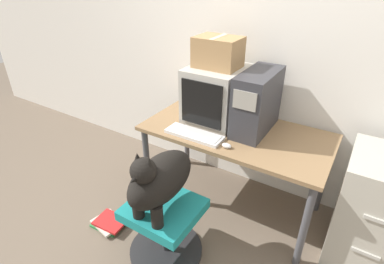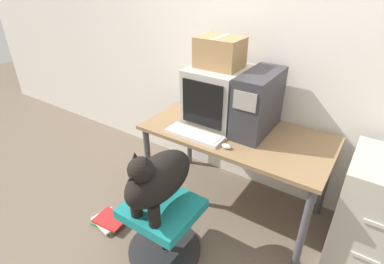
{
  "view_description": "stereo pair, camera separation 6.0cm",
  "coord_description": "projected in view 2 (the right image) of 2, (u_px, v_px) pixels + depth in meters",
  "views": [
    {
      "loc": [
        0.77,
        -1.51,
        1.82
      ],
      "look_at": [
        -0.2,
        0.05,
        0.8
      ],
      "focal_mm": 28.0,
      "sensor_mm": 36.0,
      "label": 1
    },
    {
      "loc": [
        0.82,
        -1.48,
        1.82
      ],
      "look_at": [
        -0.2,
        0.05,
        0.8
      ],
      "focal_mm": 28.0,
      "sensor_mm": 36.0,
      "label": 2
    }
  ],
  "objects": [
    {
      "name": "computer_mouse",
      "position": [
        226.0,
        146.0,
        2.05
      ],
      "size": [
        0.07,
        0.04,
        0.03
      ],
      "color": "silver",
      "rests_on": "desk"
    },
    {
      "name": "cardboard_box",
      "position": [
        220.0,
        52.0,
        2.18
      ],
      "size": [
        0.33,
        0.24,
        0.22
      ],
      "color": "#A87F51",
      "rests_on": "crt_monitor"
    },
    {
      "name": "ground_plane",
      "position": [
        210.0,
        230.0,
        2.36
      ],
      "size": [
        12.0,
        12.0,
        0.0
      ],
      "primitive_type": "plane",
      "color": "#6B5B4C"
    },
    {
      "name": "dog",
      "position": [
        157.0,
        178.0,
        1.83
      ],
      "size": [
        0.27,
        0.54,
        0.48
      ],
      "color": "black",
      "rests_on": "office_chair"
    },
    {
      "name": "book_stack_floor",
      "position": [
        109.0,
        221.0,
        2.4
      ],
      "size": [
        0.28,
        0.23,
        0.06
      ],
      "color": "#2D8C47",
      "rests_on": "ground_plane"
    },
    {
      "name": "office_chair",
      "position": [
        163.0,
        227.0,
        2.07
      ],
      "size": [
        0.52,
        0.52,
        0.45
      ],
      "color": "#262628",
      "rests_on": "ground_plane"
    },
    {
      "name": "desk",
      "position": [
        236.0,
        141.0,
        2.31
      ],
      "size": [
        1.4,
        0.72,
        0.72
      ],
      "color": "olive",
      "rests_on": "ground_plane"
    },
    {
      "name": "filing_cabinet",
      "position": [
        377.0,
        215.0,
        1.95
      ],
      "size": [
        0.46,
        0.54,
        0.8
      ],
      "color": "#B7B2A3",
      "rests_on": "ground_plane"
    },
    {
      "name": "pc_tower",
      "position": [
        258.0,
        103.0,
        2.17
      ],
      "size": [
        0.22,
        0.5,
        0.46
      ],
      "color": "#333338",
      "rests_on": "desk"
    },
    {
      "name": "crt_monitor",
      "position": [
        218.0,
        94.0,
        2.34
      ],
      "size": [
        0.41,
        0.47,
        0.43
      ],
      "color": "#B7B2A8",
      "rests_on": "desk"
    },
    {
      "name": "keyboard",
      "position": [
        195.0,
        134.0,
        2.2
      ],
      "size": [
        0.44,
        0.15,
        0.03
      ],
      "color": "silver",
      "rests_on": "desk"
    },
    {
      "name": "wall_back",
      "position": [
        268.0,
        43.0,
        2.29
      ],
      "size": [
        8.0,
        0.05,
        2.6
      ],
      "color": "white",
      "rests_on": "ground_plane"
    }
  ]
}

